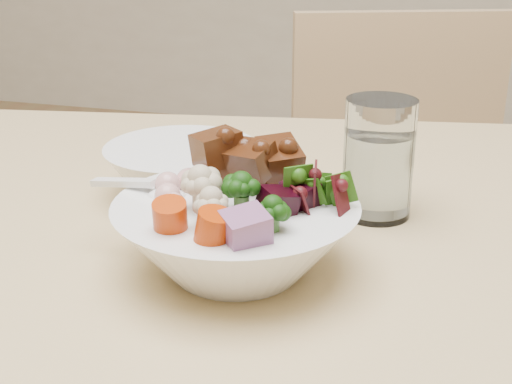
# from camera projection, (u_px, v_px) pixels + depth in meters

# --- Properties ---
(dining_table) EXTENTS (1.75, 1.17, 0.76)m
(dining_table) POSITION_uv_depth(u_px,v_px,m) (492.00, 365.00, 0.58)
(dining_table) COLOR tan
(dining_table) RESTS_ON ground
(chair_far) EXTENTS (0.51, 0.51, 0.86)m
(chair_far) POSITION_uv_depth(u_px,v_px,m) (406.00, 232.00, 1.30)
(chair_far) COLOR tan
(chair_far) RESTS_ON ground
(food_bowl) EXTENTS (0.19, 0.19, 0.11)m
(food_bowl) POSITION_uv_depth(u_px,v_px,m) (238.00, 232.00, 0.56)
(food_bowl) COLOR white
(food_bowl) RESTS_ON dining_table
(soup_spoon) EXTENTS (0.09, 0.04, 0.02)m
(soup_spoon) POSITION_uv_depth(u_px,v_px,m) (155.00, 193.00, 0.58)
(soup_spoon) COLOR white
(soup_spoon) RESTS_ON food_bowl
(water_glass) EXTENTS (0.07, 0.07, 0.11)m
(water_glass) POSITION_uv_depth(u_px,v_px,m) (378.00, 163.00, 0.66)
(water_glass) COLOR silver
(water_glass) RESTS_ON dining_table
(side_bowl) EXTENTS (0.16, 0.16, 0.05)m
(side_bowl) POSITION_uv_depth(u_px,v_px,m) (182.00, 171.00, 0.72)
(side_bowl) COLOR white
(side_bowl) RESTS_ON dining_table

